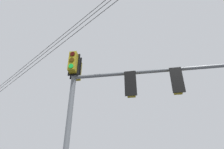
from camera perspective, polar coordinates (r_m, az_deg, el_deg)
name	(u,v)px	position (r m, az deg, el deg)	size (l,w,h in m)	color
signal_mast_assembly	(104,96)	(8.07, -2.25, -5.78)	(5.97, 1.84, 7.15)	slate
overhead_wire_span	(102,7)	(9.79, -2.67, 17.34)	(22.67, 25.42, 0.94)	black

